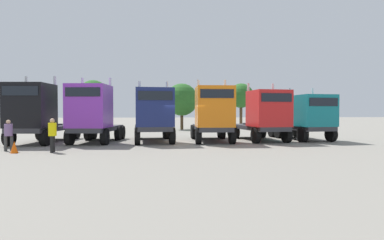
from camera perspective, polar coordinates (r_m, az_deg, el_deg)
name	(u,v)px	position (r m, az deg, el deg)	size (l,w,h in m)	color
ground	(184,144)	(20.16, -1.53, -4.41)	(200.00, 200.00, 0.00)	gray
semi_truck_black	(36,114)	(22.12, -26.99, 1.07)	(3.13, 6.53, 4.44)	#333338
semi_truck_purple	(92,113)	(21.12, -18.03, 1.18)	(3.15, 5.94, 4.40)	#333338
semi_truck_navy	(154,115)	(20.84, -7.10, 1.02)	(2.98, 6.56, 4.20)	#333338
semi_truck_orange	(213,114)	(20.92, 3.94, 1.14)	(2.77, 6.25, 4.34)	#333338
semi_truck_red	(264,116)	(22.11, 13.23, 0.81)	(3.11, 6.54, 4.13)	#333338
semi_truck_teal	(308,117)	(23.78, 20.70, 0.61)	(3.07, 6.00, 3.87)	#333338
visitor_in_hivis	(52,133)	(17.20, -24.52, -2.16)	(0.41, 0.45, 1.75)	black
visitor_with_camera	(9,133)	(18.90, -30.95, -2.10)	(0.51, 0.51, 1.65)	#3A3A3A
traffic_cone_near	(14,147)	(17.87, -30.16, -4.39)	(0.36, 0.36, 0.60)	#F2590C
oak_far_left	(93,95)	(38.99, -17.86, 4.46)	(3.54, 3.54, 5.95)	#4C3823
oak_far_centre	(182,100)	(36.50, -1.91, 3.79)	(3.83, 3.83, 5.48)	#4C3823
oak_far_right	(241,96)	(38.21, 9.10, 4.44)	(3.01, 3.01, 5.60)	#4C3823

